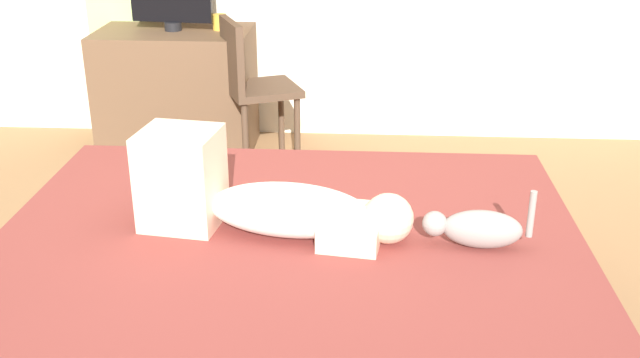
% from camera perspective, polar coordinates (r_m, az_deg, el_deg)
% --- Properties ---
extents(ground_plane, '(16.00, 16.00, 0.00)m').
position_cam_1_polar(ground_plane, '(2.80, -2.62, -12.96)').
color(ground_plane, olive).
extents(bed, '(2.07, 1.80, 0.47)m').
position_cam_1_polar(bed, '(2.62, -2.48, -9.53)').
color(bed, '#38383D').
rests_on(bed, ground).
extents(person_lying, '(0.94, 0.37, 0.34)m').
position_cam_1_polar(person_lying, '(2.55, -4.56, -1.57)').
color(person_lying, silver).
rests_on(person_lying, bed).
extents(cat, '(0.36, 0.13, 0.21)m').
position_cam_1_polar(cat, '(2.50, 11.89, -3.70)').
color(cat, gray).
rests_on(cat, bed).
extents(desk, '(0.90, 0.56, 0.74)m').
position_cam_1_polar(desk, '(4.62, -10.83, 6.60)').
color(desk, brown).
rests_on(desk, ground).
extents(cup, '(0.08, 0.08, 0.09)m').
position_cam_1_polar(cup, '(4.49, -7.67, 11.81)').
color(cup, gold).
rests_on(cup, desk).
extents(chair_by_desk, '(0.50, 0.50, 0.86)m').
position_cam_1_polar(chair_by_desk, '(4.24, -5.34, 7.38)').
color(chair_by_desk, '#4C3828').
rests_on(chair_by_desk, ground).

